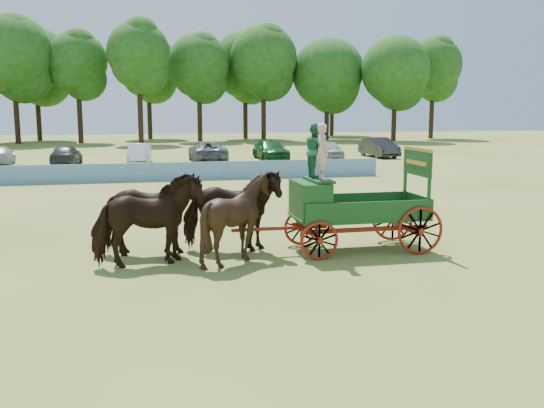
{
  "coord_description": "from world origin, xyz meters",
  "views": [
    {
      "loc": [
        -2.37,
        -17.01,
        4.19
      ],
      "look_at": [
        1.53,
        0.54,
        1.3
      ],
      "focal_mm": 40.0,
      "sensor_mm": 36.0,
      "label": 1
    }
  ],
  "objects": [
    {
      "name": "parked_cars",
      "position": [
        -4.14,
        30.21,
        0.76
      ],
      "size": [
        45.53,
        7.09,
        1.65
      ],
      "color": "silver",
      "rests_on": "ground"
    },
    {
      "name": "treeline",
      "position": [
        -7.49,
        60.04,
        9.34
      ],
      "size": [
        88.33,
        24.1,
        15.22
      ],
      "color": "#382314",
      "rests_on": "ground"
    },
    {
      "name": "horse_lead_left",
      "position": [
        -2.17,
        -1.01,
        1.21
      ],
      "size": [
        3.06,
        1.81,
        2.42
      ],
      "primitive_type": "imported",
      "rotation": [
        0.0,
        0.0,
        1.76
      ],
      "color": "black",
      "rests_on": "ground"
    },
    {
      "name": "sponsor_banner",
      "position": [
        -1.0,
        18.0,
        0.53
      ],
      "size": [
        26.0,
        0.08,
        1.05
      ],
      "primitive_type": "cube",
      "color": "#1F67A8",
      "rests_on": "ground"
    },
    {
      "name": "farm_dray",
      "position": [
        3.19,
        -0.43,
        1.66
      ],
      "size": [
        6.0,
        2.0,
        3.74
      ],
      "color": "maroon",
      "rests_on": "ground"
    },
    {
      "name": "horse_wheel_left",
      "position": [
        0.23,
        -1.01,
        1.21
      ],
      "size": [
        2.32,
        2.09,
        2.43
      ],
      "primitive_type": "imported",
      "rotation": [
        0.0,
        0.0,
        1.51
      ],
      "color": "black",
      "rests_on": "ground"
    },
    {
      "name": "ground",
      "position": [
        0.0,
        0.0,
        0.0
      ],
      "size": [
        160.0,
        160.0,
        0.0
      ],
      "primitive_type": "plane",
      "color": "#A5974A",
      "rests_on": "ground"
    },
    {
      "name": "horse_wheel_right",
      "position": [
        0.23,
        0.09,
        1.21
      ],
      "size": [
        3.04,
        1.74,
        2.42
      ],
      "primitive_type": "imported",
      "rotation": [
        0.0,
        0.0,
        1.41
      ],
      "color": "black",
      "rests_on": "ground"
    },
    {
      "name": "horse_lead_right",
      "position": [
        -2.17,
        0.09,
        1.21
      ],
      "size": [
        3.04,
        1.74,
        2.42
      ],
      "primitive_type": "imported",
      "rotation": [
        0.0,
        0.0,
        1.41
      ],
      "color": "black",
      "rests_on": "ground"
    }
  ]
}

